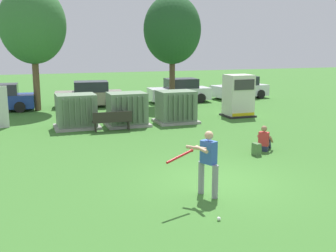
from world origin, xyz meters
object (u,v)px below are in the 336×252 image
object	(u,v)px
park_bench	(112,120)
parked_car_rightmost	(240,88)
transformer_mid_east	(176,107)
backpack	(257,149)
generator_enclosure	(238,96)
seated_spectator	(264,141)
parked_car_left_of_center	(90,95)
batter	(207,160)
transformer_mid_west	(127,110)
sports_ball	(219,219)
parked_car_right_of_center	(180,91)
transformer_west	(76,112)

from	to	relation	value
park_bench	parked_car_rightmost	xyz separation A→B (m)	(11.40, 8.43, 0.22)
transformer_mid_east	backpack	bearing A→B (deg)	-85.87
generator_enclosure	parked_car_rightmost	world-z (taller)	generator_enclosure
parked_car_rightmost	seated_spectator	bearing A→B (deg)	-116.17
park_bench	parked_car_left_of_center	xyz separation A→B (m)	(0.23, 7.99, 0.22)
batter	backpack	world-z (taller)	batter
transformer_mid_west	parked_car_left_of_center	xyz separation A→B (m)	(-0.73, 6.89, -0.04)
generator_enclosure	sports_ball	distance (m)	13.98
generator_enclosure	sports_ball	size ratio (longest dim) A/B	25.56
transformer_mid_west	parked_car_rightmost	bearing A→B (deg)	35.11
transformer_mid_east	sports_ball	distance (m)	11.90
parked_car_left_of_center	parked_car_right_of_center	world-z (taller)	same
generator_enclosure	park_bench	xyz separation A→B (m)	(-7.38, -1.57, -0.60)
sports_ball	parked_car_left_of_center	bearing A→B (deg)	89.93
sports_ball	parked_car_rightmost	distance (m)	21.89
parked_car_rightmost	park_bench	bearing A→B (deg)	-143.51
backpack	parked_car_right_of_center	bearing A→B (deg)	80.02
parked_car_left_of_center	parked_car_rightmost	world-z (taller)	same
transformer_mid_east	park_bench	distance (m)	3.67
park_bench	parked_car_left_of_center	size ratio (longest dim) A/B	0.41
transformer_mid_east	batter	xyz separation A→B (m)	(-2.92, -9.93, 0.19)
transformer_west	parked_car_rightmost	distance (m)	14.69
transformer_mid_west	parked_car_left_of_center	distance (m)	6.93
transformer_mid_west	seated_spectator	size ratio (longest dim) A/B	2.18
generator_enclosure	park_bench	size ratio (longest dim) A/B	1.27
transformer_west	seated_spectator	size ratio (longest dim) A/B	2.18
transformer_mid_east	seated_spectator	world-z (taller)	transformer_mid_east
backpack	park_bench	bearing A→B (deg)	124.47
batter	generator_enclosure	bearing A→B (deg)	57.01
batter	seated_spectator	bearing A→B (deg)	41.39
transformer_mid_west	transformer_west	bearing A→B (deg)	174.99
batter	parked_car_left_of_center	size ratio (longest dim) A/B	0.40
seated_spectator	parked_car_rightmost	world-z (taller)	parked_car_rightmost
transformer_west	backpack	size ratio (longest dim) A/B	4.77
transformer_west	batter	xyz separation A→B (m)	(2.03, -10.20, 0.19)
generator_enclosure	seated_spectator	distance (m)	7.46
backpack	transformer_west	bearing A→B (deg)	127.34
batter	parked_car_right_of_center	size ratio (longest dim) A/B	0.41
transformer_mid_east	seated_spectator	bearing A→B (deg)	-79.89
batter	sports_ball	distance (m)	1.79
transformer_mid_east	parked_car_rightmost	bearing A→B (deg)	43.13
transformer_mid_west	parked_car_rightmost	world-z (taller)	same
generator_enclosure	parked_car_left_of_center	world-z (taller)	generator_enclosure
generator_enclosure	parked_car_rightmost	bearing A→B (deg)	59.66
parked_car_left_of_center	backpack	bearing A→B (deg)	-74.74
backpack	parked_car_rightmost	distance (m)	16.07
parked_car_right_of_center	transformer_west	bearing A→B (deg)	-139.37
batter	seated_spectator	world-z (taller)	batter
transformer_west	parked_car_rightmost	size ratio (longest dim) A/B	0.48
backpack	parked_car_right_of_center	world-z (taller)	parked_car_right_of_center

